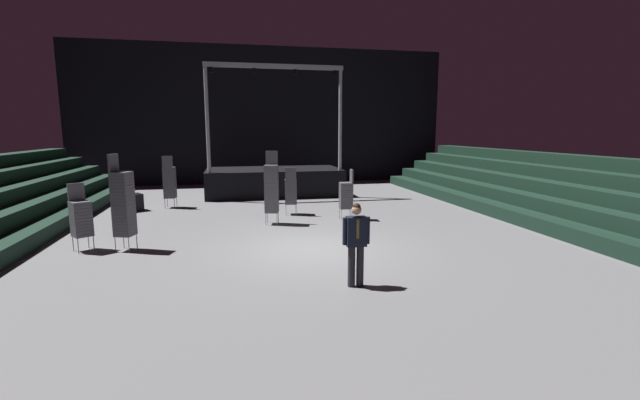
# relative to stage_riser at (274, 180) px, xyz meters

# --- Properties ---
(ground_plane) EXTENTS (22.00, 30.00, 0.10)m
(ground_plane) POSITION_rel_stage_riser_xyz_m (0.00, -10.06, -0.76)
(ground_plane) COLOR slate
(arena_end_wall) EXTENTS (22.00, 0.30, 8.00)m
(arena_end_wall) POSITION_rel_stage_riser_xyz_m (0.00, 4.94, 3.29)
(arena_end_wall) COLOR black
(arena_end_wall) RESTS_ON ground_plane
(bleacher_bank_right) EXTENTS (3.75, 24.00, 2.25)m
(bleacher_bank_right) POSITION_rel_stage_riser_xyz_m (9.12, -9.06, 0.41)
(bleacher_bank_right) COLOR black
(bleacher_bank_right) RESTS_ON ground_plane
(stage_riser) EXTENTS (6.52, 3.39, 6.06)m
(stage_riser) POSITION_rel_stage_riser_xyz_m (0.00, 0.00, 0.00)
(stage_riser) COLOR black
(stage_riser) RESTS_ON ground_plane
(man_with_tie) EXTENTS (0.57, 0.24, 1.73)m
(man_with_tie) POSITION_rel_stage_riser_xyz_m (0.38, -13.03, 0.27)
(man_with_tie) COLOR black
(man_with_tie) RESTS_ON ground_plane
(chair_stack_front_left) EXTENTS (0.49, 0.49, 2.14)m
(chair_stack_front_left) POSITION_rel_stage_riser_xyz_m (-4.54, -2.82, 0.36)
(chair_stack_front_left) COLOR #B2B5BA
(chair_stack_front_left) RESTS_ON ground_plane
(chair_stack_front_right) EXTENTS (0.61, 0.61, 1.79)m
(chair_stack_front_right) POSITION_rel_stage_riser_xyz_m (-5.96, -9.06, 0.19)
(chair_stack_front_right) COLOR #B2B5BA
(chair_stack_front_right) RESTS_ON ground_plane
(chair_stack_mid_left) EXTENTS (0.56, 0.56, 2.56)m
(chair_stack_mid_left) POSITION_rel_stage_riser_xyz_m (-4.86, -9.23, 0.57)
(chair_stack_mid_left) COLOR #B2B5BA
(chair_stack_mid_left) RESTS_ON ground_plane
(chair_stack_mid_right) EXTENTS (0.47, 0.47, 1.79)m
(chair_stack_mid_right) POSITION_rel_stage_riser_xyz_m (1.93, -6.58, 0.19)
(chair_stack_mid_right) COLOR #B2B5BA
(chair_stack_mid_right) RESTS_ON ground_plane
(chair_stack_mid_centre) EXTENTS (0.53, 0.53, 2.48)m
(chair_stack_mid_centre) POSITION_rel_stage_riser_xyz_m (-0.74, -6.77, 0.52)
(chair_stack_mid_centre) COLOR #B2B5BA
(chair_stack_mid_centre) RESTS_ON ground_plane
(chair_stack_rear_left) EXTENTS (0.49, 0.49, 1.79)m
(chair_stack_rear_left) POSITION_rel_stage_riser_xyz_m (0.12, -5.25, 0.19)
(chair_stack_rear_left) COLOR #B2B5BA
(chair_stack_rear_left) RESTS_ON ground_plane
(equipment_road_case) EXTENTS (1.08, 0.98, 0.67)m
(equipment_road_case) POSITION_rel_stage_riser_xyz_m (-6.02, -3.32, -0.38)
(equipment_road_case) COLOR black
(equipment_road_case) RESTS_ON ground_plane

